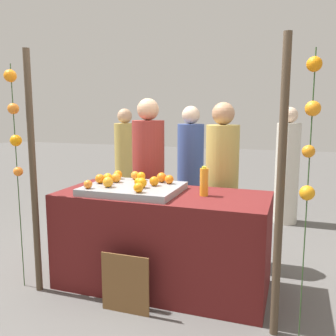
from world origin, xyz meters
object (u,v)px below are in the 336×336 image
(stall_counter, at_px, (163,240))
(vendor_left, at_px, (149,184))
(chalkboard_sign, at_px, (126,284))
(vendor_right, at_px, (222,190))
(juice_bottle, at_px, (204,182))
(orange_0, at_px, (116,178))
(orange_1, at_px, (162,177))

(stall_counter, bearing_deg, vendor_left, 121.37)
(vendor_left, bearing_deg, chalkboard_sign, -76.90)
(chalkboard_sign, distance_m, vendor_right, 1.41)
(juice_bottle, bearing_deg, chalkboard_sign, -131.15)
(orange_0, xyz_separation_m, orange_1, (0.39, 0.14, 0.00))
(juice_bottle, relative_size, chalkboard_sign, 0.52)
(stall_counter, distance_m, juice_bottle, 0.66)
(stall_counter, relative_size, orange_0, 21.48)
(stall_counter, relative_size, chalkboard_sign, 3.77)
(orange_1, bearing_deg, orange_0, -160.26)
(stall_counter, xyz_separation_m, orange_0, (-0.46, 0.03, 0.53))
(stall_counter, distance_m, vendor_left, 0.82)
(vendor_left, bearing_deg, vendor_right, 2.73)
(orange_1, xyz_separation_m, juice_bottle, (0.44, -0.15, 0.02))
(chalkboard_sign, bearing_deg, stall_counter, 77.66)
(chalkboard_sign, relative_size, vendor_left, 0.29)
(vendor_left, bearing_deg, orange_1, -55.53)
(orange_1, distance_m, juice_bottle, 0.46)
(chalkboard_sign, xyz_separation_m, vendor_left, (-0.27, 1.16, 0.55))
(orange_0, height_order, chalkboard_sign, orange_0)
(orange_0, height_order, juice_bottle, juice_bottle)
(chalkboard_sign, distance_m, vendor_left, 1.31)
(stall_counter, height_order, vendor_right, vendor_right)
(stall_counter, relative_size, vendor_left, 1.09)
(juice_bottle, distance_m, vendor_left, 0.98)
(orange_1, height_order, vendor_right, vendor_right)
(orange_0, relative_size, vendor_right, 0.05)
(chalkboard_sign, bearing_deg, orange_1, 86.42)
(vendor_left, bearing_deg, stall_counter, -58.63)
(orange_0, distance_m, vendor_right, 1.08)
(juice_bottle, xyz_separation_m, vendor_right, (0.03, 0.65, -0.21))
(vendor_left, bearing_deg, juice_bottle, -39.07)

